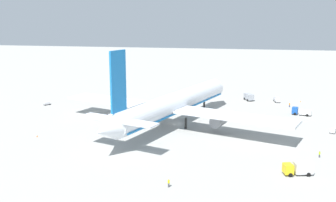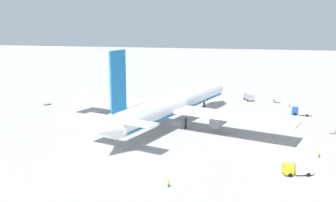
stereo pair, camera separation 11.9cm
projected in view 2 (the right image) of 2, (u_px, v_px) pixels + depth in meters
The scene contains 13 objects.
ground_plane at pixel (175, 124), 126.21m from camera, with size 600.00×600.00×0.00m, color #9E9E99.
airliner at pixel (173, 104), 123.71m from camera, with size 73.43×76.59×25.81m.
service_truck_0 at pixel (298, 168), 85.64m from camera, with size 3.98×6.65×2.85m.
service_truck_1 at pixel (301, 112), 137.11m from camera, with size 3.53×6.73×2.68m.
service_truck_4 at pixel (249, 97), 161.17m from camera, with size 5.66×4.31×2.82m.
service_van at pixel (277, 99), 158.37m from camera, with size 4.54×2.56×1.97m.
baggage_cart_0 at pixel (47, 103), 153.13m from camera, with size 2.84×2.68×1.15m.
baggage_cart_1 at pixel (333, 131), 116.37m from camera, with size 3.23×2.22×1.34m.
ground_worker_0 at pixel (290, 105), 149.38m from camera, with size 0.41×0.41×1.69m.
ground_worker_1 at pixel (319, 154), 96.20m from camera, with size 0.44×0.44×1.62m.
ground_worker_2 at pixel (168, 183), 79.50m from camera, with size 0.56×0.56×1.78m.
traffic_cone_0 at pixel (301, 101), 158.47m from camera, with size 0.36×0.36×0.55m, color orange.
traffic_cone_2 at pixel (37, 136), 112.74m from camera, with size 0.36×0.36×0.55m, color orange.
Camera 2 is at (-119.76, -22.18, 34.00)m, focal length 42.02 mm.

